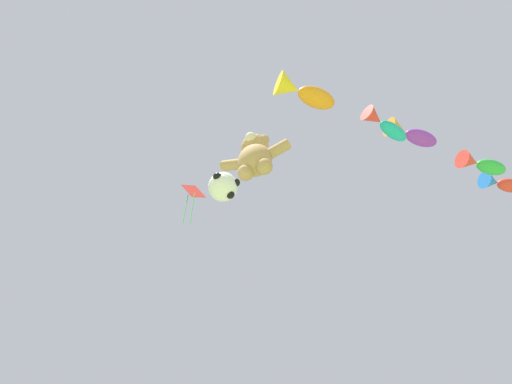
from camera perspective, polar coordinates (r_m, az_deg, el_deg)
The scene contains 8 objects.
teddy_bear_kite at distance 9.58m, azimuth -0.18°, elevation 6.06°, with size 2.08×0.91×2.11m.
soccer_ball_kite at distance 8.28m, azimuth -5.45°, elevation 0.88°, with size 0.80×0.79×0.73m.
fish_kite_tangerine at distance 12.00m, azimuth 7.73°, elevation 16.13°, with size 2.06×1.95×0.85m.
fish_kite_teal at distance 11.92m, azimuth 20.48°, elevation 10.52°, with size 1.42×1.67×0.56m.
fish_kite_violet at distance 13.70m, azimuth 24.18°, elevation 8.81°, with size 1.92×1.75×0.72m.
fish_kite_emerald at distance 14.30m, azimuth 33.30°, elevation 3.89°, with size 1.75×1.52×0.67m.
fish_kite_crimson at distance 16.04m, azimuth 35.60°, elevation 1.16°, with size 1.68×1.40×0.67m.
diamond_kite at distance 14.18m, azimuth -10.47°, elevation -0.37°, with size 0.70×0.92×2.70m.
Camera 1 is at (1.75, 0.69, 1.02)m, focal length 24.00 mm.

